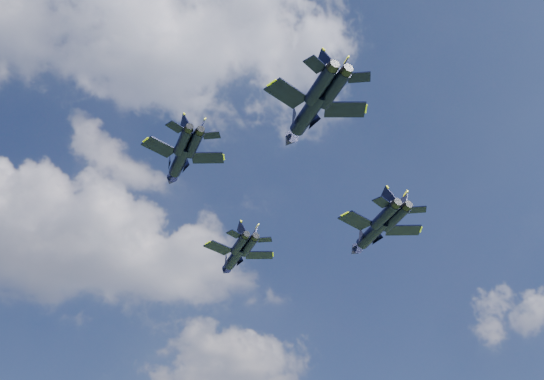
{
  "coord_description": "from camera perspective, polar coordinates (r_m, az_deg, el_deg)",
  "views": [
    {
      "loc": [
        -14.35,
        -70.7,
        3.39
      ],
      "look_at": [
        1.84,
        7.48,
        56.68
      ],
      "focal_mm": 45.0,
      "sensor_mm": 36.0,
      "label": 1
    }
  ],
  "objects": [
    {
      "name": "jet_right",
      "position": [
        104.03,
        8.31,
        -3.64
      ],
      "size": [
        13.35,
        17.48,
        4.13
      ],
      "rotation": [
        0.0,
        0.0,
        0.16
      ],
      "color": "black"
    },
    {
      "name": "jet_left",
      "position": [
        93.72,
        -7.76,
        2.36
      ],
      "size": [
        11.33,
        14.85,
        3.51
      ],
      "rotation": [
        0.0,
        0.0,
        0.16
      ],
      "color": "black"
    },
    {
      "name": "jet_lead",
      "position": [
        109.71,
        -3.17,
        -5.68
      ],
      "size": [
        11.47,
        15.03,
        3.55
      ],
      "rotation": [
        0.0,
        0.0,
        0.16
      ],
      "color": "black"
    },
    {
      "name": "jet_slot",
      "position": [
        84.84,
        2.93,
        6.31
      ],
      "size": [
        13.18,
        17.36,
        4.1
      ],
      "rotation": [
        0.0,
        0.0,
        0.18
      ],
      "color": "black"
    }
  ]
}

